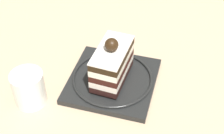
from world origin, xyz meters
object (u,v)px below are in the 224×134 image
at_px(dessert_plate, 112,80).
at_px(cake_slice, 112,63).
at_px(drink_glass_far, 29,89).
at_px(fork, 118,53).

bearing_deg(dessert_plate, cake_slice, -121.75).
relative_size(dessert_plate, drink_glass_far, 3.01).
bearing_deg(cake_slice, drink_glass_far, -161.12).
distance_m(cake_slice, drink_glass_far, 0.18).
bearing_deg(cake_slice, fork, 80.64).
distance_m(dessert_plate, drink_glass_far, 0.18).
height_order(dessert_plate, fork, fork).
bearing_deg(fork, cake_slice, -99.36).
relative_size(fork, drink_glass_far, 1.52).
relative_size(cake_slice, drink_glass_far, 1.77).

